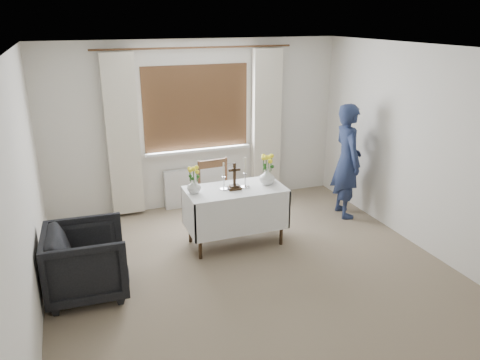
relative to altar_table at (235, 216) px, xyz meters
name	(u,v)px	position (x,y,z in m)	size (l,w,h in m)	color
ground	(260,282)	(-0.07, -0.99, -0.38)	(5.00, 5.00, 0.00)	gray
altar_table	(235,216)	(0.00, 0.00, 0.00)	(1.24, 0.64, 0.76)	white
wooden_chair	(218,198)	(-0.10, 0.40, 0.11)	(0.46, 0.46, 0.99)	#54341D
armchair	(87,261)	(-1.85, -0.54, 0.00)	(0.81, 0.83, 0.76)	black
person	(347,161)	(1.83, 0.32, 0.45)	(0.61, 0.40, 1.66)	navy
radiator	(200,186)	(-0.07, 1.43, -0.08)	(1.10, 0.10, 0.60)	silver
wooden_cross	(234,176)	(-0.02, -0.03, 0.55)	(0.16, 0.11, 0.34)	black
candlestick_left	(224,176)	(-0.14, 0.02, 0.56)	(0.10, 0.10, 0.35)	silver
candlestick_right	(245,173)	(0.13, -0.01, 0.58)	(0.11, 0.11, 0.39)	silver
flower_vase_left	(194,186)	(-0.52, 0.03, 0.47)	(0.17, 0.17, 0.18)	silver
flower_vase_right	(267,177)	(0.43, 0.00, 0.48)	(0.20, 0.20, 0.21)	silver
wicker_basket	(267,178)	(0.49, 0.12, 0.41)	(0.18, 0.18, 0.07)	brown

